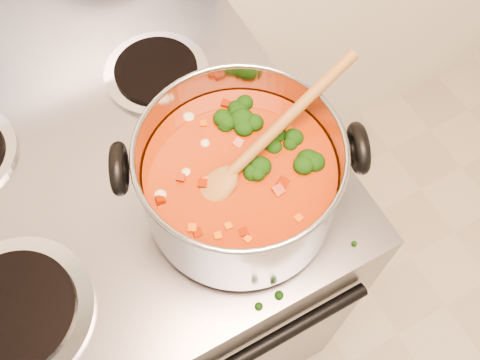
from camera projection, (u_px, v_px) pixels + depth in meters
name	position (u px, v px, depth m)	size (l,w,h in m)	color
electric_range	(139.00, 266.00, 1.29)	(0.78, 0.70, 1.08)	gray
stockpot	(240.00, 180.00, 0.79)	(0.35, 0.30, 0.18)	#A3A3AB
wooden_spoon	(252.00, 153.00, 0.75)	(0.30, 0.10, 0.11)	brown
cooktop_crumbs	(276.00, 245.00, 0.83)	(0.42, 0.24, 0.01)	black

